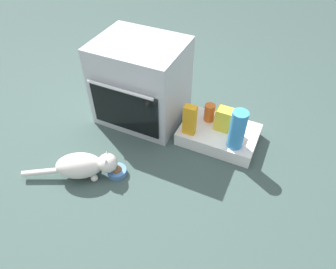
# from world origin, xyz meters

# --- Properties ---
(ground) EXTENTS (8.00, 8.00, 0.00)m
(ground) POSITION_xyz_m (0.00, 0.00, 0.00)
(ground) COLOR #384C47
(oven) EXTENTS (0.65, 0.57, 0.66)m
(oven) POSITION_xyz_m (-0.01, 0.43, 0.33)
(oven) COLOR #B7BABF
(oven) RESTS_ON ground
(pantry_cabinet) EXTENTS (0.57, 0.39, 0.11)m
(pantry_cabinet) POSITION_xyz_m (0.65, 0.41, 0.05)
(pantry_cabinet) COLOR white
(pantry_cabinet) RESTS_ON ground
(food_bowl) EXTENTS (0.13, 0.13, 0.07)m
(food_bowl) POSITION_xyz_m (0.12, -0.20, 0.03)
(food_bowl) COLOR #4C7AB7
(food_bowl) RESTS_ON ground
(cat) EXTENTS (0.59, 0.36, 0.20)m
(cat) POSITION_xyz_m (-0.06, -0.30, 0.10)
(cat) COLOR silver
(cat) RESTS_ON ground
(water_bottle) EXTENTS (0.11, 0.11, 0.30)m
(water_bottle) POSITION_xyz_m (0.80, 0.30, 0.26)
(water_bottle) COLOR #388CD1
(water_bottle) RESTS_ON pantry_cabinet
(sauce_jar) EXTENTS (0.08, 0.08, 0.14)m
(sauce_jar) POSITION_xyz_m (0.54, 0.49, 0.18)
(sauce_jar) COLOR #D16023
(sauce_jar) RESTS_ON pantry_cabinet
(snack_bag) EXTENTS (0.12, 0.09, 0.18)m
(snack_bag) POSITION_xyz_m (0.66, 0.44, 0.20)
(snack_bag) COLOR yellow
(snack_bag) RESTS_ON pantry_cabinet
(juice_carton) EXTENTS (0.09, 0.06, 0.24)m
(juice_carton) POSITION_xyz_m (0.45, 0.29, 0.23)
(juice_carton) COLOR orange
(juice_carton) RESTS_ON pantry_cabinet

